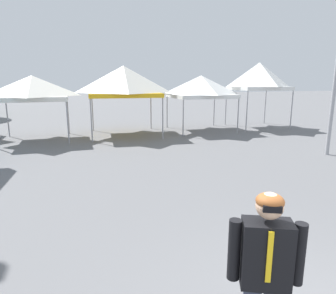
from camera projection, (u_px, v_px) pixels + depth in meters
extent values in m
cylinder|color=#9E9EA3|center=(68.00, 121.00, 12.78)|extent=(0.06, 0.06, 2.04)
cylinder|color=#9E9EA3|center=(7.00, 116.00, 14.57)|extent=(0.06, 0.06, 2.04)
cylinder|color=#9E9EA3|center=(68.00, 114.00, 15.42)|extent=(0.06, 0.06, 2.04)
pyramid|color=white|center=(32.00, 86.00, 13.36)|extent=(3.01, 3.01, 0.91)
cube|color=white|center=(34.00, 98.00, 13.48)|extent=(2.98, 2.98, 0.20)
cylinder|color=#9E9EA3|center=(91.00, 118.00, 13.24)|extent=(0.06, 0.06, 2.14)
cylinder|color=#9E9EA3|center=(163.00, 116.00, 13.96)|extent=(0.06, 0.06, 2.14)
cylinder|color=#9E9EA3|center=(93.00, 111.00, 16.34)|extent=(0.06, 0.06, 2.14)
cylinder|color=#9E9EA3|center=(151.00, 110.00, 17.06)|extent=(0.06, 0.06, 2.14)
pyramid|color=white|center=(124.00, 79.00, 14.78)|extent=(3.68, 3.68, 1.30)
cube|color=yellow|center=(124.00, 94.00, 14.94)|extent=(3.64, 3.64, 0.20)
cylinder|color=#9E9EA3|center=(183.00, 116.00, 14.66)|extent=(0.06, 0.06, 2.01)
cylinder|color=#9E9EA3|center=(238.00, 114.00, 15.45)|extent=(0.06, 0.06, 2.01)
cylinder|color=#9E9EA3|center=(167.00, 111.00, 17.49)|extent=(0.06, 0.06, 2.01)
cylinder|color=#9E9EA3|center=(214.00, 109.00, 18.28)|extent=(0.06, 0.06, 2.01)
pyramid|color=white|center=(201.00, 85.00, 16.14)|extent=(3.26, 3.26, 0.99)
cube|color=white|center=(201.00, 96.00, 16.27)|extent=(3.23, 3.23, 0.20)
cylinder|color=#9E9EA3|center=(247.00, 110.00, 15.98)|extent=(0.06, 0.06, 2.40)
cylinder|color=#9E9EA3|center=(292.00, 109.00, 16.58)|extent=(0.06, 0.06, 2.40)
cylinder|color=#9E9EA3|center=(226.00, 106.00, 18.58)|extent=(0.06, 0.06, 2.40)
cylinder|color=#9E9EA3|center=(265.00, 105.00, 19.19)|extent=(0.06, 0.06, 2.40)
pyramid|color=white|center=(259.00, 75.00, 17.18)|extent=(3.08, 3.08, 1.36)
cube|color=white|center=(258.00, 88.00, 17.35)|extent=(3.05, 3.05, 0.20)
cube|color=black|center=(266.00, 254.00, 2.56)|extent=(0.48, 0.39, 0.60)
cylinder|color=black|center=(234.00, 250.00, 2.59)|extent=(0.11, 0.11, 0.56)
cylinder|color=black|center=(299.00, 254.00, 2.53)|extent=(0.11, 0.11, 0.56)
sphere|color=#D8A884|center=(270.00, 206.00, 2.47)|extent=(0.23, 0.23, 0.23)
ellipsoid|color=brown|center=(270.00, 201.00, 2.46)|extent=(0.23, 0.23, 0.14)
cube|color=black|center=(273.00, 209.00, 2.36)|extent=(0.15, 0.08, 0.06)
cube|color=yellow|center=(270.00, 257.00, 2.42)|extent=(0.05, 0.03, 0.46)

